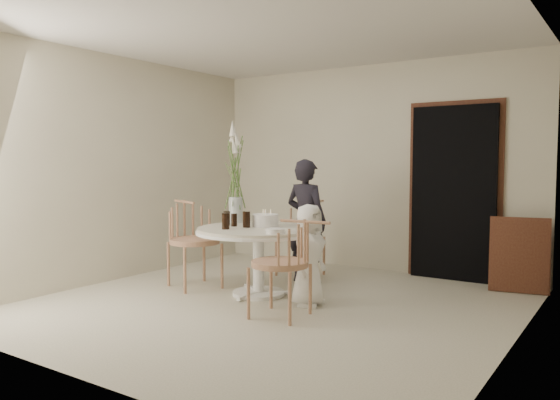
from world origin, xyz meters
The scene contains 18 objects.
ground centered at (0.00, 0.00, 0.00)m, with size 4.50×4.50×0.00m, color beige.
room_shell centered at (0.00, 0.00, 1.62)m, with size 4.50×4.50×4.50m.
doorway centered at (1.15, 2.19, 1.05)m, with size 1.00×0.10×2.10m, color black.
door_trim centered at (1.15, 2.23, 1.11)m, with size 1.12×0.03×2.22m, color brown.
table centered at (-0.35, 0.25, 0.62)m, with size 1.33×1.33×0.73m.
picture_frame centered at (1.95, 1.95, 0.41)m, with size 0.62×0.04×0.83m, color brown.
chair_far centered at (-0.50, 1.50, 0.61)m, with size 0.55×0.59×0.94m.
chair_right centered at (0.42, -0.29, 0.59)m, with size 0.58×0.54×0.92m.
chair_left centered at (-1.30, 0.19, 0.64)m, with size 0.71×0.68×0.98m.
girl centered at (-0.26, 1.09, 0.73)m, with size 0.53×0.35×1.46m, color black.
boy centered at (0.31, 0.18, 0.51)m, with size 0.50×0.32×1.01m, color white.
birthday_cake centered at (-0.34, 0.36, 0.80)m, with size 0.28×0.28×0.18m.
cola_tumbler_a centered at (-0.63, 0.19, 0.80)m, with size 0.07×0.07×0.14m, color black.
cola_tumbler_b centered at (-0.55, -0.06, 0.81)m, with size 0.08×0.08×0.17m, color black.
cola_tumbler_c centered at (-0.76, 0.22, 0.81)m, with size 0.07×0.07×0.16m, color black.
cola_tumbler_d centered at (-0.46, 0.19, 0.82)m, with size 0.08×0.08×0.17m, color black.
plate_stack centered at (0.07, -0.06, 0.75)m, with size 0.19×0.19×0.05m, color white.
flower_vase centered at (-0.85, 0.49, 1.25)m, with size 0.16×0.16×1.17m.
Camera 1 is at (3.04, -4.43, 1.43)m, focal length 35.00 mm.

